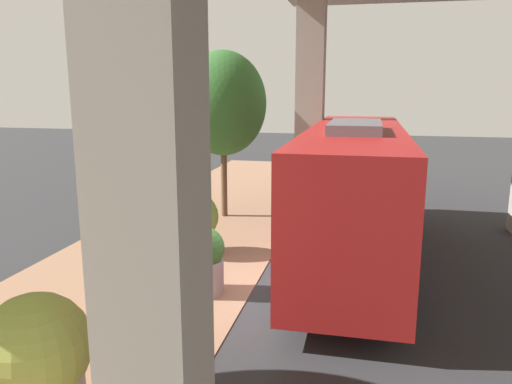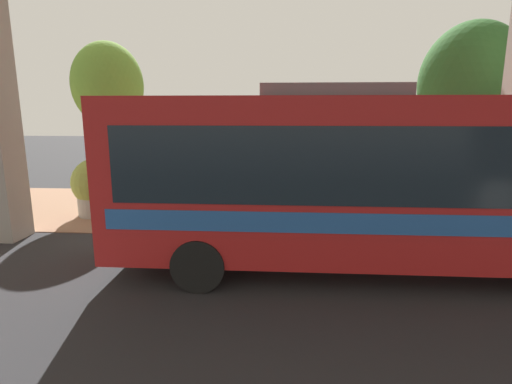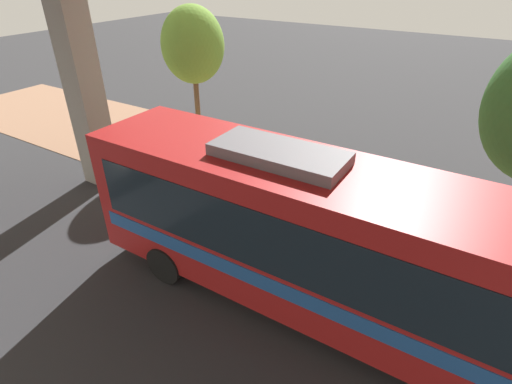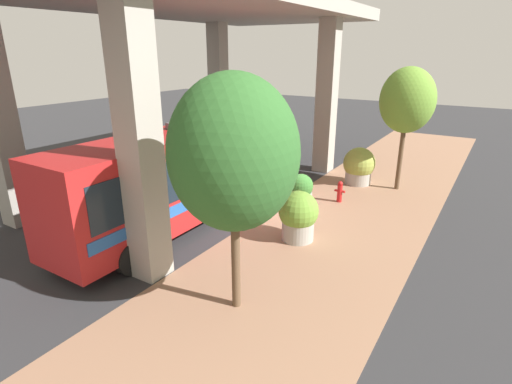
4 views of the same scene
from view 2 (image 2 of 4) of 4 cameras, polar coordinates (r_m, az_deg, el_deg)
ground_plane at (r=10.64m, az=-0.76°, el=-6.43°), size 80.00×80.00×0.00m
sidewalk_strip at (r=13.52m, az=0.27°, el=-2.45°), size 6.00×40.00×0.02m
bus at (r=8.30m, az=18.00°, el=2.35°), size 2.55×10.97×3.78m
fire_hydrant at (r=12.83m, az=-9.61°, el=-1.22°), size 0.46×0.22×0.96m
planter_front at (r=12.54m, az=9.66°, el=0.47°), size 1.37×1.37×1.78m
planter_middle at (r=11.48m, az=-2.30°, el=-1.01°), size 0.97×0.97×1.55m
planter_back at (r=13.58m, az=-21.76°, el=0.62°), size 1.53×1.53×1.83m
street_tree_near at (r=15.15m, az=-20.41°, el=14.08°), size 2.41×2.41×5.60m
street_tree_far at (r=13.79m, az=28.39°, el=13.31°), size 3.01×3.01×5.85m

